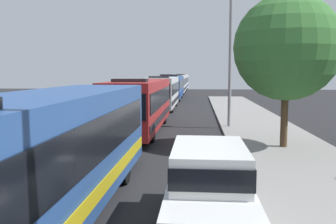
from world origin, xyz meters
name	(u,v)px	position (x,y,z in m)	size (l,w,h in m)	color
bus_lead	(44,155)	(-1.30, 11.20, 1.69)	(2.58, 12.15, 3.21)	#284C8C
bus_second_in_line	(141,103)	(-1.30, 24.98, 1.69)	(2.58, 11.63, 3.21)	maroon
bus_middle	(163,91)	(-1.30, 38.33, 1.69)	(2.58, 10.74, 3.21)	silver
bus_fourth_in_line	(172,87)	(-1.30, 50.74, 1.69)	(2.58, 11.52, 3.21)	#284C8C
bus_rear	(178,84)	(-1.30, 63.89, 1.69)	(2.58, 12.33, 3.21)	silver
bus_tail_end	(181,82)	(-1.30, 77.39, 1.69)	(2.58, 12.38, 3.21)	silver
white_suv	(209,185)	(2.40, 11.38, 1.03)	(1.86, 4.59, 1.90)	white
box_truck_oncoming	(166,81)	(-4.60, 79.72, 1.70)	(2.35, 7.37, 3.15)	maroon
streetlamp_mid	(230,44)	(4.10, 26.32, 5.27)	(6.31, 0.28, 8.31)	gray
roadside_tree	(287,48)	(6.05, 20.15, 4.62)	(4.73, 4.73, 6.84)	#4C3823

